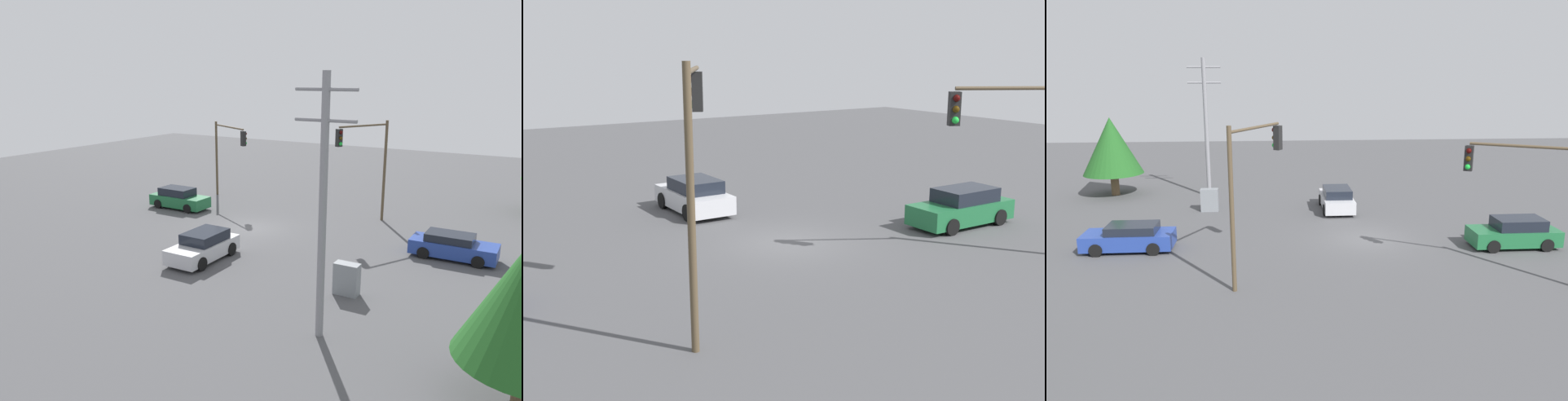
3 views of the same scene
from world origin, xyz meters
TOP-DOWN VIEW (x-y plane):
  - ground_plane at (0.00, 0.00)m, footprint 80.00×80.00m
  - sedan_silver at (0.80, -5.88)m, footprint 1.95×4.14m
  - sedan_green at (-7.06, 1.69)m, footprint 4.27×1.84m
  - traffic_signal_main at (-5.59, 5.70)m, footprint 4.22×2.49m
  - traffic_signal_cross at (5.66, 4.67)m, footprint 2.12×3.68m

SIDE VIEW (x-z plane):
  - ground_plane at x=0.00m, z-range 0.00..0.00m
  - sedan_green at x=-7.06m, z-range -0.03..1.44m
  - sedan_silver at x=0.80m, z-range -0.03..1.44m
  - traffic_signal_main at x=-5.59m, z-range 1.14..6.94m
  - traffic_signal_cross at x=5.66m, z-range 1.21..7.71m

